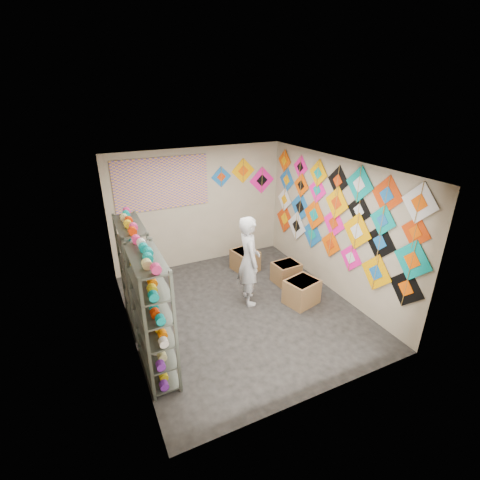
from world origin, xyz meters
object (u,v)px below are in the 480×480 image
shopkeeper (249,261)px  carton_a (302,292)px  carton_b (286,272)px  carton_c (245,260)px  shelf_rack_front (153,317)px  shelf_rack_back (136,275)px

shopkeeper → carton_a: bearing=-108.7°
carton_b → carton_c: bearing=119.2°
carton_c → shopkeeper: bearing=-123.6°
carton_a → shelf_rack_front: bearing=176.7°
shelf_rack_back → carton_c: shelf_rack_back is taller
shelf_rack_back → carton_a: size_ratio=3.22×
carton_a → shopkeeper: bearing=136.2°
shelf_rack_front → shelf_rack_back: (0.00, 1.30, 0.00)m
shelf_rack_front → carton_c: size_ratio=3.48×
shelf_rack_front → carton_a: 3.06m
shelf_rack_front → shopkeeper: 2.29m
shelf_rack_front → carton_b: (3.09, 1.38, -0.73)m
carton_a → carton_b: (0.17, 0.82, -0.03)m
shelf_rack_back → carton_b: 3.17m
carton_b → carton_a: bearing=-105.5°
shopkeeper → carton_a: size_ratio=2.98×
shelf_rack_front → shopkeeper: size_ratio=1.08×
carton_a → carton_c: size_ratio=1.08×
carton_c → shelf_rack_back: bearing=-170.0°
shelf_rack_back → carton_a: (2.92, -0.73, -0.70)m
shopkeeper → carton_a: shopkeeper is taller
carton_a → carton_c: carton_a is taller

